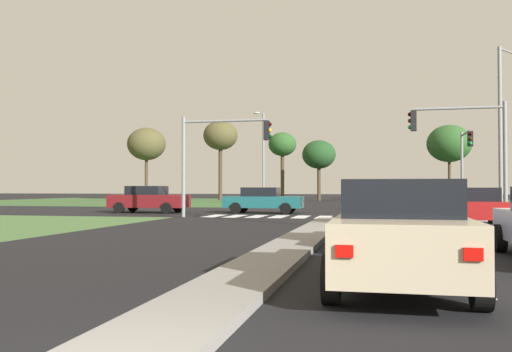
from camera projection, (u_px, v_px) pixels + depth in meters
ground_plane at (343, 213)px, 32.90m from camera, size 200.00×200.00×0.00m
grass_verge_far_left at (127, 201)px, 62.31m from camera, size 35.00×35.00×0.01m
median_island_near at (298, 242)px, 14.35m from camera, size 1.20×22.00×0.14m
median_island_far at (358, 202)px, 57.31m from camera, size 1.20×36.00×0.14m
lane_dash_near at (479, 286)px, 8.29m from camera, size 0.14×2.00×0.01m
lane_dash_second at (437, 246)px, 14.15m from camera, size 0.14×2.00×0.01m
lane_dash_third at (420, 229)px, 20.01m from camera, size 0.14×2.00×0.01m
lane_dash_fourth at (411, 219)px, 25.87m from camera, size 0.14×2.00×0.01m
stop_bar_near at (418, 220)px, 25.25m from camera, size 6.40×0.50×0.01m
crosswalk_bar_near at (214, 216)px, 29.20m from camera, size 0.70×2.80×0.01m
crosswalk_bar_second at (235, 216)px, 28.95m from camera, size 0.70×2.80×0.01m
crosswalk_bar_third at (257, 216)px, 28.71m from camera, size 0.70×2.80×0.01m
crosswalk_bar_fourth at (279, 217)px, 28.46m from camera, size 0.70×2.80×0.01m
crosswalk_bar_fifth at (301, 217)px, 28.21m from camera, size 0.70×2.80×0.01m
crosswalk_bar_sixth at (324, 217)px, 27.96m from camera, size 0.70×2.80×0.01m
car_red_near at (474, 206)px, 21.86m from camera, size 2.04×4.39×1.49m
car_navy_second at (431, 200)px, 33.91m from camera, size 4.59×1.95×1.48m
car_silver_third at (386, 207)px, 21.13m from camera, size 1.96×4.26×1.49m
car_beige_fourth at (400, 233)px, 8.24m from camera, size 2.00×4.58×1.59m
car_teal_sixth at (263, 200)px, 32.49m from camera, size 4.59×1.97×1.50m
car_maroon_seventh at (149, 199)px, 33.08m from camera, size 4.63×2.08×1.59m
car_blue_eighth at (391, 217)px, 13.54m from camera, size 2.05×4.21×1.47m
traffic_signal_near_right at (468, 139)px, 25.24m from camera, size 4.30×0.32×5.37m
traffic_signal_far_right at (465, 155)px, 36.39m from camera, size 0.32×3.92×5.29m
traffic_signal_near_left at (217, 147)px, 27.79m from camera, size 4.65×0.32×5.07m
street_lamp_second at (502, 121)px, 29.59m from camera, size 1.70×2.02×8.99m
street_lamp_third at (263, 153)px, 51.38m from camera, size 0.67×1.88×8.43m
pedestrian_at_median at (354, 191)px, 42.61m from camera, size 0.34×0.34×1.78m
treeline_near at (147, 144)px, 69.90m from camera, size 4.81×4.81×9.05m
treeline_second at (220, 136)px, 66.98m from camera, size 4.14×4.14×9.57m
treeline_third at (282, 145)px, 70.85m from camera, size 3.55×3.55×8.56m
treeline_fourth at (319, 155)px, 64.76m from camera, size 3.90×3.90×7.04m
treeline_fifth at (449, 144)px, 65.82m from camera, size 5.20×5.20×8.95m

